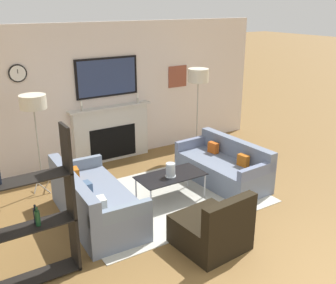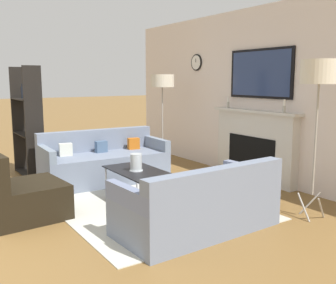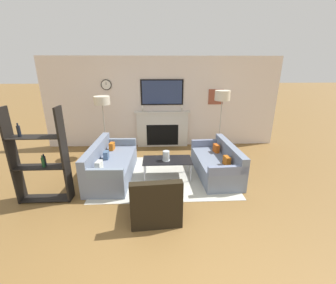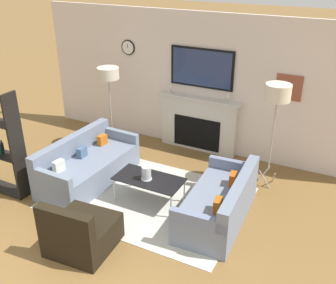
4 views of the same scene
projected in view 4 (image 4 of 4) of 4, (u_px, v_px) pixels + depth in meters
fireplace_wall at (201, 91)px, 7.63m from camera, size 7.12×0.28×2.70m
area_rug at (149, 198)px, 6.45m from camera, size 3.06×2.20×0.01m
couch_left at (87, 166)px, 6.83m from camera, size 0.92×1.92×0.79m
couch_right at (220, 204)px, 5.84m from camera, size 0.89×1.76×0.74m
armchair at (81, 233)px, 5.25m from camera, size 0.87×0.88×0.80m
coffee_table at (149, 180)px, 6.20m from camera, size 1.10×0.56×0.43m
hurricane_candle at (146, 174)px, 6.13m from camera, size 0.17×0.17×0.22m
floor_lamp_left at (108, 75)px, 7.52m from camera, size 0.42×0.42×1.68m
floor_lamp_right at (278, 94)px, 6.15m from camera, size 0.41×0.41×1.81m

